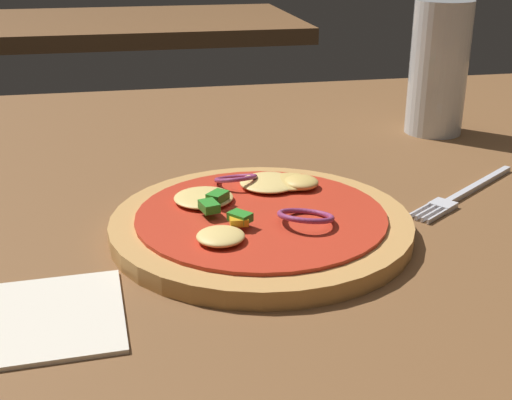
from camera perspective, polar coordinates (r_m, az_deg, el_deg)
dining_table at (r=0.58m, az=4.76°, el=-2.55°), size 1.35×0.97×0.04m
pizza at (r=0.53m, az=0.40°, el=-1.80°), size 0.23×0.23×0.03m
fork at (r=0.63m, az=17.01°, el=0.50°), size 0.14×0.11×0.01m
beer_glass at (r=0.80m, az=15.07°, el=10.33°), size 0.06×0.06×0.15m
napkin at (r=0.44m, az=-19.74°, el=-9.61°), size 0.14×0.10×0.00m
background_table at (r=1.85m, az=-10.71°, el=14.21°), size 0.87×0.55×0.04m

